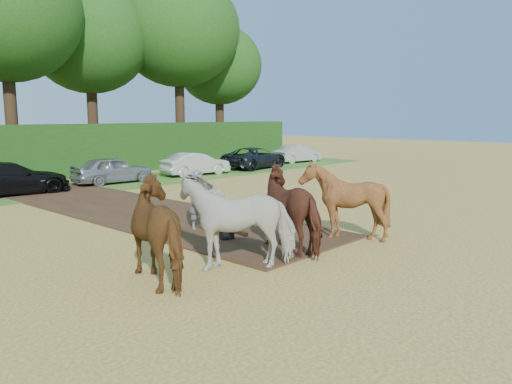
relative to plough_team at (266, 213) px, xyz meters
The scene contains 5 objects.
ground 1.28m from the plough_team, 113.41° to the left, with size 120.00×120.00×0.00m, color gold.
earth_strip 7.78m from the plough_team, 80.75° to the left, with size 4.50×17.00×0.05m, color #472D1C.
grass_verge 14.65m from the plough_team, 91.02° to the left, with size 50.00×5.00×0.03m, color #38601E.
plough_team is the anchor object (origin of this frame).
parked_cars 14.68m from the plough_team, 83.51° to the left, with size 41.44×3.22×1.48m.
Camera 1 is at (-8.87, -8.65, 3.50)m, focal length 35.00 mm.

